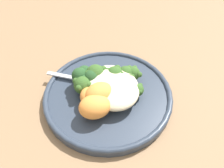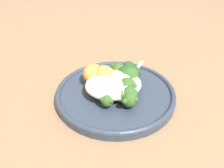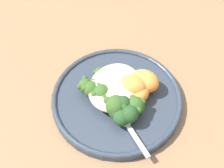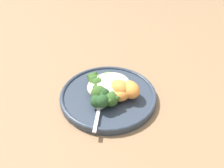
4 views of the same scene
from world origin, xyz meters
The scene contains 15 objects.
ground_plane centered at (0.00, 0.00, 0.00)m, with size 4.00×4.00×0.00m, color #846647.
plate centered at (0.00, -0.01, 0.01)m, with size 0.28×0.28×0.02m.
quinoa_mound centered at (-0.01, -0.02, 0.04)m, with size 0.13×0.11×0.04m, color beige.
broccoli_stalk_0 centered at (-0.03, -0.05, 0.03)m, with size 0.03×0.08×0.03m.
broccoli_stalk_1 centered at (0.00, -0.06, 0.04)m, with size 0.09×0.10×0.03m.
broccoli_stalk_2 centered at (0.01, -0.06, 0.04)m, with size 0.08×0.08×0.04m.
broccoli_stalk_3 centered at (0.01, -0.03, 0.04)m, with size 0.09×0.05×0.04m.
broccoli_stalk_4 centered at (0.00, -0.02, 0.03)m, with size 0.08×0.03×0.03m.
broccoli_stalk_5 centered at (0.03, 0.00, 0.04)m, with size 0.11×0.06×0.04m.
broccoli_stalk_6 centered at (0.01, 0.03, 0.04)m, with size 0.08×0.08×0.04m.
sweet_potato_chunk_0 centered at (-0.02, 0.01, 0.05)m, with size 0.06×0.05×0.05m, color orange.
sweet_potato_chunk_1 centered at (-0.04, 0.03, 0.04)m, with size 0.06×0.05×0.04m, color orange.
sweet_potato_chunk_2 centered at (-0.01, 0.03, 0.04)m, with size 0.05×0.04×0.03m, color orange.
kale_tuft centered at (0.04, 0.02, 0.04)m, with size 0.06×0.06×0.04m.
spoon centered at (0.05, 0.03, 0.03)m, with size 0.09×0.11×0.01m.
Camera 1 is at (-0.28, 0.10, 0.37)m, focal length 35.00 mm.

